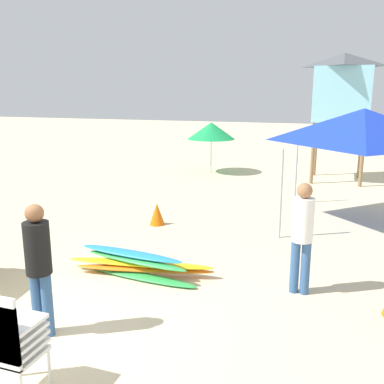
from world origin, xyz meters
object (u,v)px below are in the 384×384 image
Objects in this scene: lifeguard_tower at (342,88)px; traffic_cone_far at (157,214)px; stacked_plastic_chairs at (8,337)px; popup_canopy at (363,126)px; lifeguard_near_left at (39,261)px; beach_umbrella_left at (211,131)px; lifeguard_near_center at (302,231)px; surfboard_pile at (139,265)px.

lifeguard_tower is 8.36× the size of traffic_cone_far.
popup_canopy is at bearing 65.40° from stacked_plastic_chairs.
popup_canopy is at bearing 58.47° from lifeguard_near_left.
beach_umbrella_left is at bearing 179.48° from lifeguard_tower.
lifeguard_near_center is 3.38× the size of traffic_cone_far.
traffic_cone_far is (0.72, -6.84, -1.36)m from beach_umbrella_left.
beach_umbrella_left is (-4.22, 9.36, 0.61)m from lifeguard_near_center.
lifeguard_near_center is at bearing -92.32° from lifeguard_tower.
lifeguard_near_center is 4.38m from traffic_cone_far.
lifeguard_tower reaches higher than lifeguard_near_center.
lifeguard_near_left is at bearing -142.78° from lifeguard_near_center.
stacked_plastic_chairs is at bearing -114.60° from popup_canopy.
lifeguard_tower reaches higher than popup_canopy.
lifeguard_tower is at bearing 60.30° from traffic_cone_far.
traffic_cone_far is at bearing -160.50° from popup_canopy.
lifeguard_near_left is 0.99× the size of lifeguard_near_center.
surfboard_pile is at bearing 80.03° from lifeguard_near_left.
popup_canopy is 7.39m from beach_umbrella_left.
popup_canopy is (3.90, 6.36, 1.30)m from lifeguard_near_left.
stacked_plastic_chairs is 1.25m from lifeguard_near_left.
traffic_cone_far is at bearing 107.41° from surfboard_pile.
lifeguard_tower reaches higher than stacked_plastic_chairs.
lifeguard_near_left reaches higher than stacked_plastic_chairs.
beach_umbrella_left is at bearing 134.15° from popup_canopy.
lifeguard_near_center is (2.99, 2.27, 0.01)m from lifeguard_near_left.
surfboard_pile is 4.96× the size of traffic_cone_far.
lifeguard_near_left reaches higher than traffic_cone_far.
beach_umbrella_left is at bearing 114.25° from lifeguard_near_center.
traffic_cone_far is (-0.87, 2.76, 0.06)m from surfboard_pile.
surfboard_pile is at bearing 92.23° from stacked_plastic_chairs.
lifeguard_tower is at bearing 95.78° from popup_canopy.
popup_canopy is (0.91, 4.08, 1.29)m from lifeguard_near_center.
popup_canopy is 0.73× the size of lifeguard_tower.
lifeguard_tower is (2.89, 12.70, 2.49)m from stacked_plastic_chairs.
lifeguard_tower reaches higher than traffic_cone_far.
beach_umbrella_left is 7.01m from traffic_cone_far.
lifeguard_near_center is at bearing -65.75° from beach_umbrella_left.
lifeguard_near_center reaches higher than traffic_cone_far.
popup_canopy is 6.13× the size of traffic_cone_far.
popup_canopy is at bearing 19.50° from traffic_cone_far.
lifeguard_near_left is at bearing -83.99° from beach_umbrella_left.
beach_umbrella_left reaches higher than stacked_plastic_chairs.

